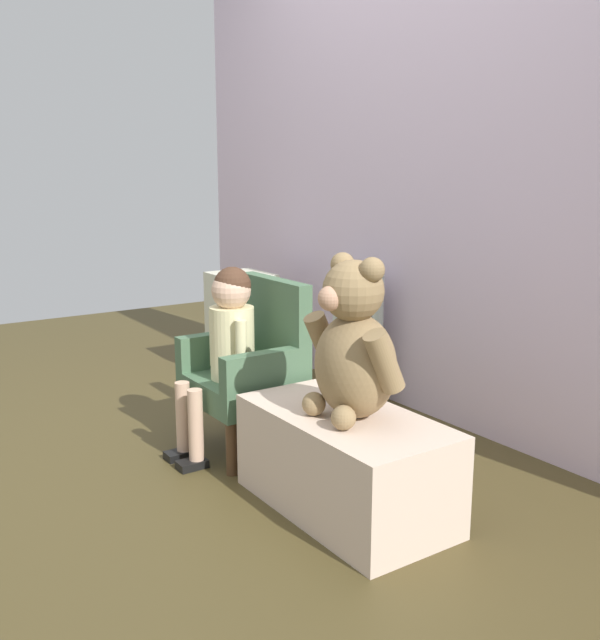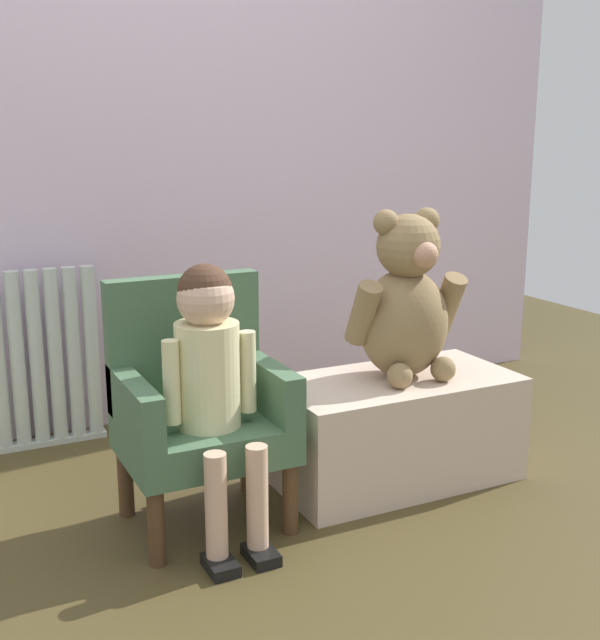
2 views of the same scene
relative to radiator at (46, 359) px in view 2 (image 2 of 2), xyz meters
name	(u,v)px [view 2 (image 2 of 2)]	position (x,y,z in m)	size (l,w,h in m)	color
ground_plane	(262,584)	(0.30, -1.15, -0.31)	(6.00, 6.00, 0.00)	#463B1E
back_wall	(110,91)	(0.30, 0.12, 0.89)	(3.80, 0.05, 2.40)	silver
radiator	(46,359)	(0.00, 0.00, 0.00)	(0.37, 0.05, 0.62)	#B9C4BD
child_armchair	(198,404)	(0.28, -0.75, 0.03)	(0.44, 0.37, 0.68)	#456648
child_figure	(211,363)	(0.28, -0.86, 0.17)	(0.25, 0.35, 0.74)	beige
low_bench	(395,429)	(0.91, -0.77, -0.14)	(0.74, 0.39, 0.33)	beige
large_teddy_bear	(406,304)	(0.94, -0.77, 0.25)	(0.37, 0.26, 0.51)	olive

